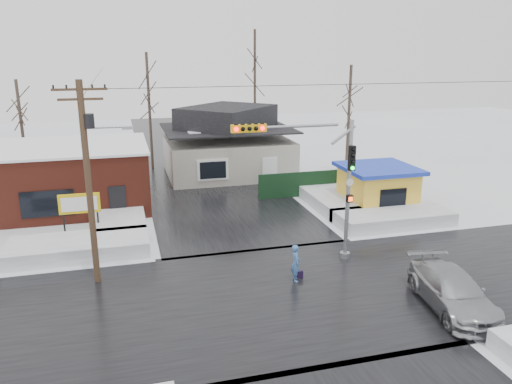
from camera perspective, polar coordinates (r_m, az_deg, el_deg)
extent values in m
plane|color=white|center=(21.97, 3.80, -11.62)|extent=(120.00, 120.00, 0.00)
cube|color=black|center=(21.96, 3.80, -11.60)|extent=(10.00, 120.00, 0.02)
cube|color=black|center=(21.96, 3.80, -11.60)|extent=(120.00, 10.00, 0.02)
cube|color=white|center=(27.31, -19.56, -5.96)|extent=(7.00, 3.00, 0.80)
cube|color=white|center=(31.28, 15.37, -2.82)|extent=(7.00, 3.00, 0.80)
cube|color=white|center=(31.91, -15.41, -2.45)|extent=(3.00, 8.00, 0.80)
cube|color=white|center=(34.63, 8.37, -0.60)|extent=(3.00, 8.00, 0.80)
cylinder|color=gray|center=(24.71, 10.49, 0.05)|extent=(0.20, 0.20, 7.00)
cylinder|color=gray|center=(25.82, 10.12, -7.12)|extent=(0.50, 0.50, 0.30)
cylinder|color=gray|center=(22.89, 4.06, 7.48)|extent=(4.60, 0.14, 0.14)
cube|color=gold|center=(22.32, -0.84, 7.30)|extent=(1.60, 0.28, 0.35)
sphere|color=#FF0C0C|center=(22.03, -2.26, 7.17)|extent=(0.20, 0.20, 0.20)
sphere|color=#FF0C0C|center=(22.32, 0.77, 7.30)|extent=(0.20, 0.20, 0.20)
cube|color=black|center=(24.14, 10.90, 3.81)|extent=(0.30, 0.22, 1.20)
sphere|color=#0CE533|center=(24.11, 10.99, 2.69)|extent=(0.18, 0.18, 0.18)
cube|color=black|center=(24.62, 10.66, -0.74)|extent=(0.30, 0.20, 0.35)
cylinder|color=#382619|center=(22.65, -18.57, 0.64)|extent=(0.28, 0.28, 9.00)
cube|color=#382619|center=(21.99, -19.52, 11.00)|extent=(2.20, 0.10, 0.10)
cube|color=#382619|center=(22.02, -19.42, 9.97)|extent=(1.80, 0.10, 0.10)
cylinder|color=black|center=(22.10, -18.56, 7.71)|extent=(0.44, 0.44, 0.60)
cylinder|color=gray|center=(22.12, -16.80, 7.07)|extent=(1.80, 0.08, 0.08)
cube|color=gray|center=(22.12, -14.45, 7.12)|extent=(0.50, 0.22, 0.12)
cube|color=maroon|center=(35.62, -22.07, 1.52)|extent=(12.00, 8.00, 4.00)
cube|color=white|center=(35.21, -22.41, 4.75)|extent=(12.20, 8.20, 0.15)
cube|color=black|center=(31.92, -22.72, -1.25)|extent=(3.00, 0.08, 1.60)
cube|color=black|center=(31.69, -15.50, -1.26)|extent=(1.00, 0.08, 2.20)
cylinder|color=black|center=(29.58, -21.07, -3.40)|extent=(0.10, 0.10, 1.80)
cylinder|color=black|center=(29.42, -17.59, -3.17)|extent=(0.10, 0.10, 1.80)
cube|color=gold|center=(29.16, -19.53, -1.24)|extent=(2.20, 0.18, 1.10)
cube|color=white|center=(29.05, -19.55, -1.31)|extent=(1.90, 0.02, 0.80)
cube|color=#AFAB9E|center=(42.15, -3.27, 4.06)|extent=(10.00, 8.00, 3.00)
cube|color=black|center=(41.73, -3.32, 7.29)|extent=(10.40, 8.40, 0.12)
pyramid|color=black|center=(41.60, -3.35, 8.60)|extent=(9.00, 7.00, 1.80)
cube|color=maroon|center=(43.31, 0.57, 8.97)|extent=(0.70, 0.70, 1.40)
cube|color=white|center=(37.92, -4.95, 2.53)|extent=(2.40, 0.12, 1.60)
cube|color=yellow|center=(33.74, 13.68, 0.26)|extent=(4.00, 4.00, 2.60)
cube|color=#172DAF|center=(33.39, 13.84, 2.66)|extent=(4.60, 4.60, 0.25)
cube|color=black|center=(32.05, 15.40, -0.68)|extent=(1.80, 0.06, 1.20)
cube|color=black|center=(36.08, 6.42, 0.97)|extent=(8.00, 0.12, 1.80)
cylinder|color=#332821|center=(44.75, -12.06, 8.97)|extent=(0.24, 0.24, 10.00)
cylinder|color=#332821|center=(48.20, -0.13, 10.99)|extent=(0.24, 0.24, 12.00)
cylinder|color=#332821|center=(42.96, 10.53, 8.11)|extent=(0.24, 0.24, 9.00)
cylinder|color=#332821|center=(43.48, -25.15, 6.30)|extent=(0.24, 0.24, 8.00)
imported|color=#3E6DAF|center=(22.82, 4.56, -8.12)|extent=(0.51, 0.69, 1.73)
imported|color=#A0A3A7|center=(22.02, 21.52, -10.51)|extent=(2.89, 5.49, 1.52)
cube|color=black|center=(23.35, 5.05, -9.42)|extent=(0.28, 0.13, 0.35)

